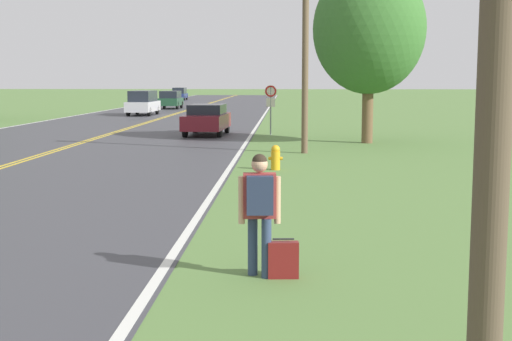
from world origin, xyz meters
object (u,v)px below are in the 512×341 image
(car_maroon_sedan_nearest, at_px, (207,119))
(car_dark_blue_van_mid_far, at_px, (180,93))
(fire_hydrant, at_px, (276,157))
(suitcase, at_px, (283,260))
(tree_left_verge, at_px, (369,29))
(traffic_sign, at_px, (271,98))
(car_dark_green_suv_mid_near, at_px, (171,99))
(hitchhiker_person, at_px, (260,202))
(car_silver_van_approaching, at_px, (143,103))

(car_maroon_sedan_nearest, height_order, car_dark_blue_van_mid_far, car_dark_blue_van_mid_far)
(fire_hydrant, distance_m, car_dark_blue_van_mid_far, 75.69)
(car_maroon_sedan_nearest, bearing_deg, fire_hydrant, 17.34)
(suitcase, relative_size, tree_left_verge, 0.07)
(traffic_sign, distance_m, car_dark_green_suv_mid_near, 33.50)
(tree_left_verge, bearing_deg, fire_hydrant, -112.00)
(hitchhiker_person, xyz_separation_m, traffic_sign, (-0.44, 25.79, 0.81))
(hitchhiker_person, bearing_deg, car_maroon_sedan_nearest, 4.25)
(car_maroon_sedan_nearest, relative_size, car_dark_green_suv_mid_near, 1.14)
(hitchhiker_person, distance_m, traffic_sign, 25.81)
(car_maroon_sedan_nearest, distance_m, car_dark_blue_van_mid_far, 61.52)
(fire_hydrant, bearing_deg, tree_left_verge, 68.00)
(fire_hydrant, height_order, car_silver_van_approaching, car_silver_van_approaching)
(car_maroon_sedan_nearest, height_order, car_dark_green_suv_mid_near, car_dark_green_suv_mid_near)
(suitcase, height_order, car_maroon_sedan_nearest, car_maroon_sedan_nearest)
(car_dark_green_suv_mid_near, bearing_deg, car_silver_van_approaching, 179.77)
(fire_hydrant, distance_m, car_maroon_sedan_nearest, 14.22)
(car_dark_green_suv_mid_near, bearing_deg, car_dark_blue_van_mid_far, 7.27)
(car_silver_van_approaching, bearing_deg, car_dark_green_suv_mid_near, 0.39)
(tree_left_verge, xyz_separation_m, car_maroon_sedan_nearest, (-7.52, 4.20, -4.09))
(hitchhiker_person, distance_m, car_dark_blue_van_mid_far, 87.51)
(hitchhiker_person, distance_m, car_dark_green_suv_mid_near, 58.65)
(hitchhiker_person, xyz_separation_m, fire_hydrant, (0.03, 12.01, -0.68))
(car_silver_van_approaching, xyz_separation_m, car_dark_green_suv_mid_near, (0.13, 12.37, -0.09))
(hitchhiker_person, xyz_separation_m, tree_left_verge, (3.88, 21.55, 3.83))
(traffic_sign, bearing_deg, tree_left_verge, -44.46)
(car_silver_van_approaching, xyz_separation_m, car_dark_blue_van_mid_far, (-3.33, 41.05, -0.10))
(fire_hydrant, relative_size, traffic_sign, 0.31)
(car_dark_green_suv_mid_near, bearing_deg, suitcase, -168.80)
(fire_hydrant, bearing_deg, car_silver_van_approaching, 108.04)
(fire_hydrant, xyz_separation_m, car_dark_green_suv_mid_near, (-10.71, 45.67, 0.51))
(fire_hydrant, bearing_deg, traffic_sign, 91.96)
(tree_left_verge, height_order, car_maroon_sedan_nearest, tree_left_verge)
(suitcase, xyz_separation_m, car_dark_green_suv_mid_near, (-11.02, 57.70, 0.64))
(hitchhiker_person, xyz_separation_m, suitcase, (0.33, -0.03, -0.81))
(car_maroon_sedan_nearest, bearing_deg, suitcase, 11.16)
(tree_left_verge, height_order, car_dark_blue_van_mid_far, tree_left_verge)
(hitchhiker_person, height_order, traffic_sign, traffic_sign)
(tree_left_verge, bearing_deg, car_maroon_sedan_nearest, 150.81)
(tree_left_verge, bearing_deg, suitcase, -99.34)
(tree_left_verge, bearing_deg, car_silver_van_approaching, 121.74)
(tree_left_verge, height_order, car_dark_green_suv_mid_near, tree_left_verge)
(suitcase, distance_m, car_silver_van_approaching, 46.69)
(fire_hydrant, xyz_separation_m, traffic_sign, (-0.47, 13.78, 1.48))
(fire_hydrant, distance_m, car_silver_van_approaching, 35.02)
(traffic_sign, relative_size, car_dark_green_suv_mid_near, 0.61)
(hitchhiker_person, distance_m, car_maroon_sedan_nearest, 26.00)
(traffic_sign, height_order, tree_left_verge, tree_left_verge)
(fire_hydrant, distance_m, tree_left_verge, 11.23)
(tree_left_verge, xyz_separation_m, car_dark_green_suv_mid_near, (-14.57, 36.13, -3.99))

